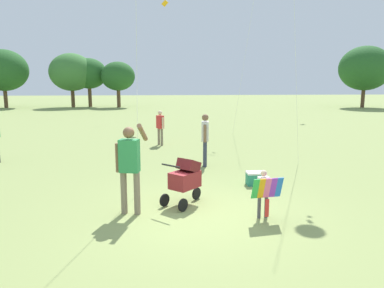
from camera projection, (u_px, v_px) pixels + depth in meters
ground_plane at (198, 216)px, 7.38m from camera, size 120.00×120.00×0.00m
treeline_distant at (109, 70)px, 36.01m from camera, size 46.04×7.62×6.02m
child_with_butterfly_kite at (264, 190)px, 7.15m from camera, size 0.62×0.38×0.98m
person_adult_flyer at (130, 162)px, 7.33m from camera, size 0.65×0.55×1.88m
stroller at (185, 177)px, 7.99m from camera, size 0.95×1.00×1.03m
person_red_shirt at (160, 125)px, 15.26m from camera, size 0.34×0.40×1.46m
person_couple_left at (205, 136)px, 11.51m from camera, size 0.27×0.53×1.66m
cooler_box at (255, 178)px, 9.54m from camera, size 0.45×0.33×0.35m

